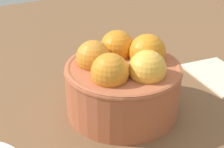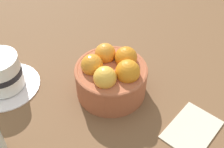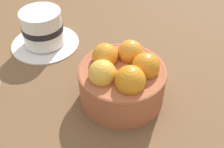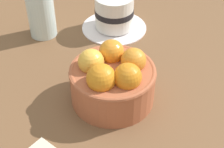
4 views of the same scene
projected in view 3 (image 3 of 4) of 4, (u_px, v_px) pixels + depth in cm
name	position (u px, v px, depth cm)	size (l,w,h in cm)	color
ground_plane	(121.00, 103.00, 53.04)	(119.48, 118.40, 3.03)	brown
terracotta_bowl	(122.00, 79.00, 48.83)	(15.34, 15.34, 10.28)	#AD5938
coffee_cup	(43.00, 30.00, 61.98)	(15.34, 15.34, 8.35)	white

